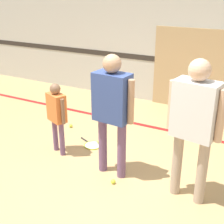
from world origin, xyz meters
TOP-DOWN VIEW (x-y plane):
  - ground_plane at (0.00, 0.00)m, footprint 16.00×16.00m
  - wall_back at (0.00, 3.26)m, footprint 16.00×0.07m
  - wall_panel at (0.42, 3.20)m, footprint 2.07×0.05m
  - floor_stripe at (0.00, 1.84)m, footprint 14.40×0.10m
  - person_instructor at (-0.03, 0.06)m, footprint 0.67×0.31m
  - person_student_left at (-1.10, 0.19)m, footprint 0.42×0.30m
  - person_student_right at (1.09, 0.02)m, footprint 0.69×0.36m
  - racket_spare_on_floor at (-0.74, 0.65)m, footprint 0.55×0.42m
  - tennis_ball_near_instructor at (0.11, -0.18)m, footprint 0.07×0.07m
  - tennis_ball_by_spare_racket at (-0.66, 0.74)m, footprint 0.07×0.07m
  - tennis_ball_stray_left at (-1.50, 1.08)m, footprint 0.07×0.07m

SIDE VIEW (x-z plane):
  - ground_plane at x=0.00m, z-range 0.00..0.00m
  - floor_stripe at x=0.00m, z-range 0.00..0.01m
  - racket_spare_on_floor at x=-0.74m, z-range -0.01..0.03m
  - tennis_ball_near_instructor at x=0.11m, z-range 0.00..0.07m
  - tennis_ball_by_spare_racket at x=-0.66m, z-range 0.00..0.07m
  - tennis_ball_stray_left at x=-1.50m, z-range 0.00..0.07m
  - person_student_left at x=-1.10m, z-range 0.14..1.33m
  - wall_panel at x=0.42m, z-range 0.00..1.77m
  - person_instructor at x=-0.03m, z-range 0.21..1.98m
  - person_student_right at x=1.09m, z-range 0.22..2.06m
  - wall_back at x=0.00m, z-range 0.00..3.20m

